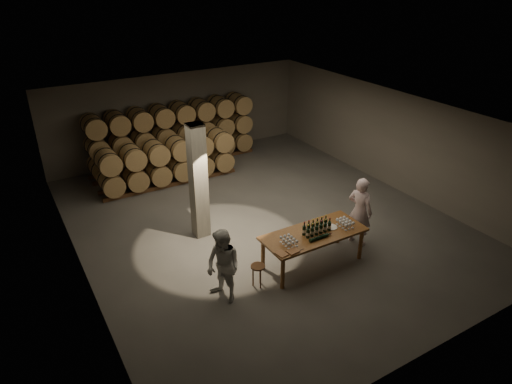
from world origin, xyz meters
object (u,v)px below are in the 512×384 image
bottle_cluster (317,228)px  stool (258,269)px  person_man (360,211)px  person_woman (223,266)px  tasting_table (314,236)px  notebook_near (293,251)px  plate (331,227)px

bottle_cluster → stool: bottle_cluster is taller
bottle_cluster → person_man: (1.57, 0.21, -0.08)m
bottle_cluster → stool: 1.78m
person_man → person_woman: (-4.14, -0.26, -0.08)m
tasting_table → notebook_near: bearing=-155.4°
bottle_cluster → tasting_table: bearing=157.2°
stool → person_man: 3.30m
tasting_table → bottle_cluster: bottle_cluster is taller
tasting_table → plate: (0.53, -0.01, 0.11)m
person_woman → plate: bearing=74.2°
plate → person_woman: size_ratio=0.18×
tasting_table → person_woman: (-2.50, -0.07, 0.08)m
tasting_table → stool: (-1.62, -0.06, -0.34)m
person_man → notebook_near: bearing=84.6°
bottle_cluster → plate: 0.48m
notebook_near → person_woman: (-1.60, 0.34, -0.04)m
plate → stool: (-2.15, -0.05, -0.45)m
plate → stool: plate is taller
stool → person_man: (3.25, 0.25, 0.49)m
tasting_table → notebook_near: size_ratio=9.81×
notebook_near → person_man: bearing=6.8°
tasting_table → stool: 1.66m
stool → person_man: person_man is taller
person_woman → notebook_near: bearing=61.1°
stool → notebook_near: bearing=-26.2°
stool → person_woman: 0.97m
bottle_cluster → plate: bearing=1.5°
plate → notebook_near: 1.49m
tasting_table → plate: 0.54m
bottle_cluster → stool: (-1.68, -0.04, -0.57)m
tasting_table → person_man: (1.63, 0.18, 0.15)m
plate → person_man: (1.11, 0.20, 0.04)m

